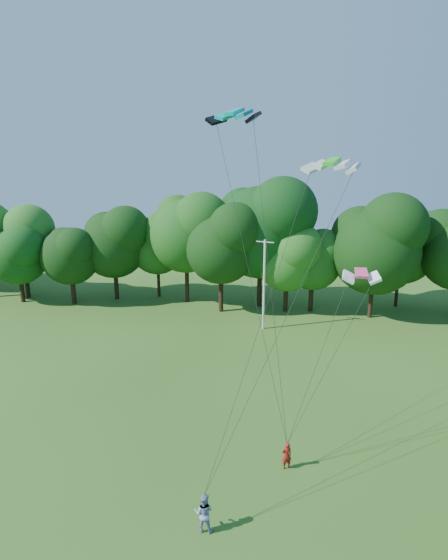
# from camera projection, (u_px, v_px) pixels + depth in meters

# --- Properties ---
(utility_pole) EXTENTS (1.72, 0.62, 8.91)m
(utility_pole) POSITION_uv_depth(u_px,v_px,m) (264.00, 284.00, 42.08)
(utility_pole) COLOR beige
(utility_pole) RESTS_ON ground
(kite_flyer_left) EXTENTS (0.67, 0.57, 1.54)m
(kite_flyer_left) POSITION_uv_depth(u_px,v_px,m) (287.00, 455.00, 23.08)
(kite_flyer_left) COLOR maroon
(kite_flyer_left) RESTS_ON ground
(kite_flyer_right) EXTENTS (0.90, 0.71, 1.81)m
(kite_flyer_right) POSITION_uv_depth(u_px,v_px,m) (204.00, 512.00, 19.10)
(kite_flyer_right) COLOR #8997BF
(kite_flyer_right) RESTS_ON ground
(kite_teal) EXTENTS (3.21, 2.33, 0.55)m
(kite_teal) POSITION_uv_depth(u_px,v_px,m) (235.00, 112.00, 23.80)
(kite_teal) COLOR #059D9D
(kite_teal) RESTS_ON ground
(kite_green) EXTENTS (3.19, 2.38, 0.49)m
(kite_green) POSITION_uv_depth(u_px,v_px,m) (332.00, 161.00, 22.96)
(kite_green) COLOR #23D21F
(kite_green) RESTS_ON ground
(kite_pink) EXTENTS (1.90, 0.93, 0.41)m
(kite_pink) POSITION_uv_depth(u_px,v_px,m) (361.00, 273.00, 22.48)
(kite_pink) COLOR #E94078
(kite_pink) RESTS_ON ground
(tree_back_west) EXTENTS (7.42, 7.42, 10.80)m
(tree_back_west) POSITION_uv_depth(u_px,v_px,m) (17.00, 246.00, 50.11)
(tree_back_west) COLOR black
(tree_back_west) RESTS_ON ground
(tree_back_center) EXTENTS (11.21, 11.21, 16.31)m
(tree_back_center) POSITION_uv_depth(u_px,v_px,m) (261.00, 217.00, 47.76)
(tree_back_center) COLOR black
(tree_back_center) RESTS_ON ground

